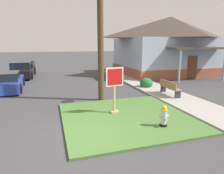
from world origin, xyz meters
The scene contains 12 objects.
ground_plane centered at (0.00, 0.00, 0.00)m, with size 160.00×160.00×0.00m, color #3D3D3F.
grass_corner_patch centered at (2.02, 1.39, 0.04)m, with size 5.26×5.23×0.08m, color #477033.
sidewalk_strip centered at (5.85, 6.08, 0.06)m, with size 2.20×18.76×0.12m, color #9E9B93.
fire_hydrant centered at (2.98, -0.05, 0.46)m, with size 0.38×0.34×0.81m.
stop_sign centered at (1.69, 1.90, 1.10)m, with size 0.81×0.33×2.04m.
manhole_cover centered at (-0.12, 4.54, 0.01)m, with size 0.70×0.70×0.02m, color black.
parked_sedan_blue centered at (-3.77, 8.65, 0.54)m, with size 2.07×4.42×1.25m.
pickup_truck_black centered at (-3.46, 14.30, 0.62)m, with size 2.11×5.28×1.48m.
street_bench centered at (5.72, 3.78, 0.59)m, with size 0.43×1.70×0.85m.
utility_pole centered at (1.70, 4.33, 5.09)m, with size 1.70×0.32×9.85m.
corner_house centered at (11.11, 12.25, 2.99)m, with size 10.50×9.18×5.83m.
shrub_by_curb centered at (5.53, 6.34, 0.37)m, with size 0.91×0.91×0.73m, color #256B35.
Camera 1 is at (-0.93, -6.09, 3.08)m, focal length 31.74 mm.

